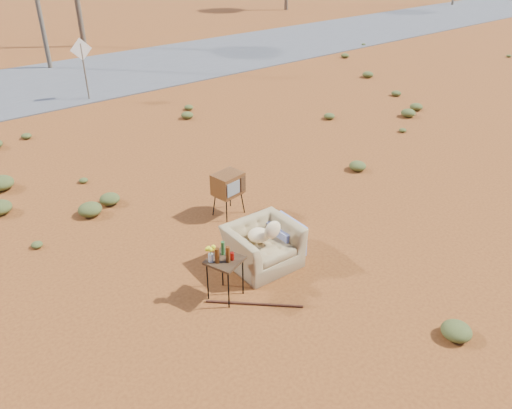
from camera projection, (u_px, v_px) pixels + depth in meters
ground at (271, 267)px, 9.31m from camera, size 140.00×140.00×0.00m
highway at (22, 88)px, 19.47m from camera, size 140.00×7.00×0.04m
armchair at (267, 239)px, 9.23m from camera, size 1.51×0.94×1.09m
tv_unit at (228, 184)px, 10.67m from camera, size 0.68×0.58×0.98m
side_table at (222, 259)px, 8.19m from camera, size 0.68×0.68×1.07m
rusty_bar at (254, 304)px, 8.38m from camera, size 1.21×1.17×0.04m
road_sign at (82, 58)px, 17.53m from camera, size 0.78×0.06×2.19m
scrub_patch at (123, 189)px, 11.78m from camera, size 17.49×8.07×0.33m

